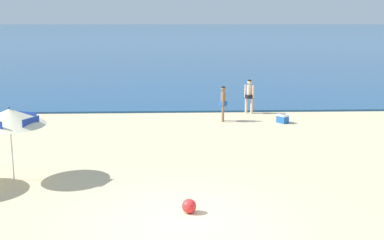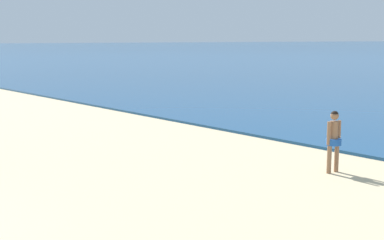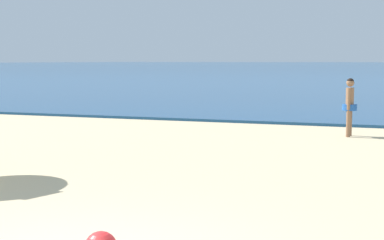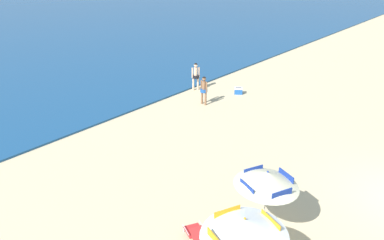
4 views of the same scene
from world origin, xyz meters
The scene contains 6 objects.
beach_umbrella_striped_main centered at (-4.89, 3.32, 1.91)m, with size 2.76×2.77×2.20m.
beach_umbrella_striped_second centered at (-7.35, 2.49, 2.00)m, with size 2.37×2.34×2.33m.
lounge_chair_under_umbrella centered at (-6.69, 4.67, 0.27)m, with size 0.87×1.02×0.52m.
person_standing_near_shore centered at (2.19, 11.72, 0.96)m, with size 0.41×0.49×1.67m.
person_standing_beside centered at (3.73, 13.66, 1.01)m, with size 0.45×0.43×1.74m.
cooler_box centered at (4.91, 11.22, 0.20)m, with size 0.57×0.61×0.43m.
Camera 4 is at (-14.27, -1.83, 8.61)m, focal length 37.42 mm.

